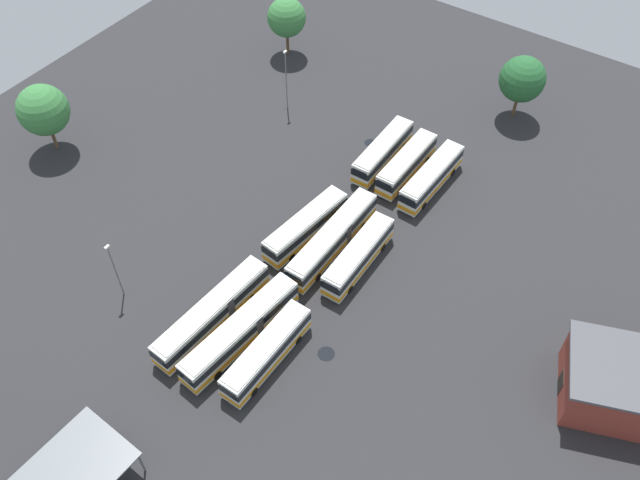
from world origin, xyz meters
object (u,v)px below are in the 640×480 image
at_px(lamp_post_far_corner, 115,269).
at_px(bus_row0_slot0, 383,151).
at_px(bus_row0_slot2, 431,177).
at_px(depot_building, 623,385).
at_px(bus_row1_slot1, 333,239).
at_px(bus_row2_slot2, 267,352).
at_px(bus_row1_slot2, 358,256).
at_px(bus_row1_slot0, 306,226).
at_px(bus_row0_slot1, 406,164).
at_px(tree_south_edge, 287,18).
at_px(tree_northwest, 43,110).
at_px(lamp_post_by_building, 286,78).
at_px(bus_row2_slot1, 241,331).
at_px(maintenance_shelter, 73,470).
at_px(bus_row2_slot0, 213,313).
at_px(tree_west_edge, 522,79).

bearing_deg(lamp_post_far_corner, bus_row0_slot0, 160.04).
bearing_deg(bus_row0_slot2, depot_building, 61.34).
bearing_deg(bus_row1_slot1, bus_row2_slot2, 10.16).
xyz_separation_m(bus_row1_slot2, depot_building, (-0.07, 29.31, 1.02)).
relative_size(bus_row0_slot2, bus_row1_slot0, 0.96).
height_order(bus_row0_slot1, tree_south_edge, tree_south_edge).
xyz_separation_m(bus_row1_slot2, tree_northwest, (5.41, -43.44, 4.37)).
height_order(bus_row1_slot0, lamp_post_by_building, lamp_post_by_building).
height_order(lamp_post_far_corner, tree_northwest, tree_northwest).
bearing_deg(bus_row0_slot2, lamp_post_by_building, -96.53).
xyz_separation_m(depot_building, lamp_post_far_corner, (17.69, -48.31, 1.57)).
bearing_deg(bus_row2_slot1, bus_row0_slot1, 177.11).
bearing_deg(bus_row1_slot0, bus_row2_slot2, 22.17).
distance_m(maintenance_shelter, lamp_post_by_building, 55.77).
xyz_separation_m(bus_row2_slot0, lamp_post_by_building, (-33.38, -14.89, 3.20)).
bearing_deg(bus_row1_slot0, bus_row0_slot0, 177.53).
relative_size(bus_row1_slot0, tree_west_edge, 1.36).
height_order(bus_row0_slot2, lamp_post_far_corner, lamp_post_far_corner).
bearing_deg(tree_west_edge, tree_northwest, -49.32).
bearing_deg(bus_row2_slot2, lamp_post_by_building, -146.62).
relative_size(bus_row0_slot2, tree_west_edge, 1.30).
relative_size(bus_row0_slot1, bus_row2_slot2, 0.94).
distance_m(depot_building, tree_northwest, 73.04).
bearing_deg(tree_west_edge, bus_row1_slot2, -5.53).
bearing_deg(bus_row1_slot0, bus_row0_slot1, 164.56).
xyz_separation_m(bus_row1_slot0, bus_row1_slot2, (0.34, 7.35, -0.00)).
xyz_separation_m(bus_row0_slot2, tree_south_edge, (-13.54, -31.78, 4.19)).
height_order(bus_row0_slot1, bus_row1_slot0, same).
bearing_deg(maintenance_shelter, bus_row0_slot0, 179.89).
height_order(bus_row0_slot0, bus_row0_slot1, same).
height_order(bus_row2_slot1, lamp_post_far_corner, lamp_post_far_corner).
relative_size(bus_row0_slot0, bus_row1_slot0, 0.94).
distance_m(tree_northwest, tree_south_edge, 36.80).
bearing_deg(bus_row0_slot2, bus_row2_slot2, -2.88).
height_order(maintenance_shelter, lamp_post_by_building, lamp_post_by_building).
bearing_deg(tree_west_edge, lamp_post_far_corner, -23.10).
distance_m(bus_row2_slot1, depot_building, 37.10).
xyz_separation_m(bus_row0_slot1, lamp_post_by_building, (-2.41, -20.27, 3.20)).
height_order(bus_row1_slot2, maintenance_shelter, maintenance_shelter).
xyz_separation_m(bus_row0_slot1, tree_northwest, (21.45, -40.43, 4.37)).
distance_m(bus_row2_slot0, tree_west_edge, 51.29).
relative_size(bus_row0_slot0, bus_row2_slot1, 0.76).
xyz_separation_m(bus_row1_slot2, maintenance_shelter, (34.79, -6.76, 1.62)).
relative_size(bus_row2_slot0, bus_row2_slot2, 1.29).
relative_size(lamp_post_far_corner, tree_west_edge, 0.88).
bearing_deg(depot_building, bus_row2_slot0, -68.31).
bearing_deg(bus_row2_slot0, lamp_post_far_corner, -75.77).
relative_size(depot_building, maintenance_shelter, 1.42).
bearing_deg(tree_west_edge, bus_row0_slot2, -7.95).
distance_m(bus_row1_slot2, bus_row2_slot0, 17.12).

